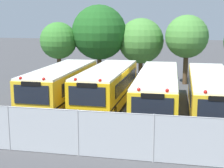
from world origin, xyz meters
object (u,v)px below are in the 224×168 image
at_px(school_bus_2, 158,90).
at_px(traffic_cone, 27,139).
at_px(school_bus_1, 108,86).
at_px(school_bus_3, 210,92).
at_px(tree_0, 59,41).
at_px(tree_3, 187,37).
at_px(tree_1, 98,33).
at_px(tree_2, 141,41).
at_px(school_bus_0, 62,85).

relative_size(school_bus_2, traffic_cone, 18.75).
height_order(school_bus_1, school_bus_3, school_bus_1).
height_order(school_bus_2, tree_0, tree_0).
xyz_separation_m(school_bus_2, tree_0, (-9.91, 8.93, 2.45)).
relative_size(school_bus_2, tree_3, 1.89).
bearing_deg(tree_1, tree_2, 10.46).
bearing_deg(traffic_cone, tree_2, 80.14).
bearing_deg(tree_0, tree_2, 14.27).
xyz_separation_m(school_bus_1, tree_0, (-6.57, 8.54, 2.40)).
relative_size(school_bus_0, tree_1, 1.35).
bearing_deg(school_bus_0, tree_1, -90.19).
distance_m(school_bus_1, tree_2, 10.75).
xyz_separation_m(school_bus_2, tree_1, (-6.41, 10.10, 3.19)).
xyz_separation_m(school_bus_1, tree_3, (5.18, 9.29, 2.83)).
distance_m(school_bus_2, tree_0, 13.57).
height_order(school_bus_0, school_bus_1, school_bus_0).
bearing_deg(school_bus_3, school_bus_2, 4.93).
height_order(school_bus_0, tree_1, tree_1).
relative_size(school_bus_1, traffic_cone, 15.75).
bearing_deg(school_bus_0, tree_2, -110.57).
bearing_deg(tree_2, school_bus_3, -61.91).
relative_size(school_bus_0, school_bus_1, 0.98).
xyz_separation_m(school_bus_1, traffic_cone, (-2.20, -7.61, -1.13)).
bearing_deg(school_bus_1, tree_3, -118.34).
relative_size(tree_2, traffic_cone, 9.50).
height_order(school_bus_0, tree_3, tree_3).
bearing_deg(tree_2, school_bus_1, -95.13).
bearing_deg(tree_0, school_bus_0, -68.57).
height_order(school_bus_2, traffic_cone, school_bus_2).
relative_size(tree_0, tree_3, 0.90).
height_order(school_bus_2, tree_2, tree_2).
xyz_separation_m(school_bus_0, tree_0, (-3.48, 8.87, 2.40)).
relative_size(school_bus_0, traffic_cone, 15.46).
bearing_deg(tree_0, traffic_cone, -74.86).
height_order(school_bus_2, school_bus_3, school_bus_2).
relative_size(school_bus_3, tree_0, 2.06).
bearing_deg(tree_0, tree_3, 3.65).
bearing_deg(school_bus_2, tree_1, -58.84).
relative_size(school_bus_1, school_bus_3, 0.86).
bearing_deg(tree_1, tree_0, -161.52).
bearing_deg(tree_3, tree_0, -176.35).
distance_m(tree_0, tree_3, 11.79).
relative_size(school_bus_3, tree_2, 1.94).
bearing_deg(school_bus_2, school_bus_1, -7.99).
bearing_deg(school_bus_1, tree_1, -71.62).
bearing_deg(school_bus_1, school_bus_2, 174.07).
relative_size(school_bus_0, tree_2, 1.63).
relative_size(school_bus_3, tree_3, 1.85).
height_order(school_bus_0, traffic_cone, school_bus_0).
bearing_deg(school_bus_2, school_bus_0, -1.84).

